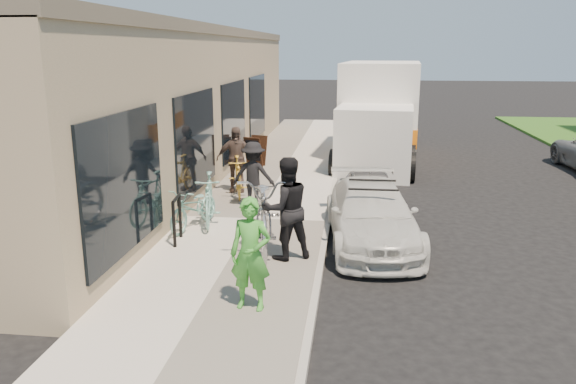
{
  "coord_description": "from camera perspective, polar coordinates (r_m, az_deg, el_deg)",
  "views": [
    {
      "loc": [
        0.07,
        -8.18,
        3.64
      ],
      "look_at": [
        -1.13,
        1.83,
        1.05
      ],
      "focal_mm": 35.0,
      "sensor_mm": 36.0,
      "label": 1
    }
  ],
  "objects": [
    {
      "name": "ground",
      "position": [
        8.95,
        5.91,
        -9.66
      ],
      "size": [
        120.0,
        120.0,
        0.0
      ],
      "primitive_type": "plane",
      "color": "black",
      "rests_on": "ground"
    },
    {
      "name": "sidewalk",
      "position": [
        11.91,
        -3.47,
        -3.03
      ],
      "size": [
        3.0,
        34.0,
        0.15
      ],
      "primitive_type": "cube",
      "color": "beige",
      "rests_on": "ground"
    },
    {
      "name": "curb",
      "position": [
        11.74,
        4.01,
        -3.35
      ],
      "size": [
        0.12,
        34.0,
        0.13
      ],
      "primitive_type": "cube",
      "color": "#A19C93",
      "rests_on": "ground"
    },
    {
      "name": "storefront",
      "position": [
        17.08,
        -11.42,
        9.03
      ],
      "size": [
        3.6,
        20.0,
        4.22
      ],
      "color": "tan",
      "rests_on": "ground"
    },
    {
      "name": "bike_rack",
      "position": [
        10.5,
        -11.23,
        -2.3
      ],
      "size": [
        0.12,
        0.61,
        0.86
      ],
      "rotation": [
        0.0,
        0.0,
        0.11
      ],
      "color": "black",
      "rests_on": "sidewalk"
    },
    {
      "name": "sandwich_board",
      "position": [
        17.13,
        -3.32,
        4.19
      ],
      "size": [
        0.69,
        0.7,
        0.9
      ],
      "rotation": [
        0.0,
        0.0,
        -0.32
      ],
      "color": "#32190E",
      "rests_on": "sidewalk"
    },
    {
      "name": "sedan_white",
      "position": [
        10.79,
        8.49,
        -2.29
      ],
      "size": [
        1.97,
        4.05,
        1.18
      ],
      "rotation": [
        0.0,
        0.0,
        0.1
      ],
      "color": "silver",
      "rests_on": "ground"
    },
    {
      "name": "sedan_silver",
      "position": [
        12.34,
        8.28,
        -0.39
      ],
      "size": [
        1.33,
        3.1,
        1.04
      ],
      "primitive_type": "imported",
      "rotation": [
        0.0,
        0.0,
        0.03
      ],
      "color": "#98979C",
      "rests_on": "ground"
    },
    {
      "name": "moving_truck",
      "position": [
        18.97,
        9.25,
        7.49
      ],
      "size": [
        2.98,
        6.68,
        3.19
      ],
      "rotation": [
        0.0,
        0.0,
        -0.09
      ],
      "color": "white",
      "rests_on": "ground"
    },
    {
      "name": "tandem_bike",
      "position": [
        10.05,
        -2.41,
        -1.77
      ],
      "size": [
        1.37,
        2.75,
        1.38
      ],
      "primitive_type": "imported",
      "rotation": [
        0.0,
        0.0,
        0.18
      ],
      "color": "#AEAEB0",
      "rests_on": "sidewalk"
    },
    {
      "name": "woman_rider",
      "position": [
        7.65,
        -3.83,
        -6.33
      ],
      "size": [
        0.62,
        0.45,
        1.57
      ],
      "primitive_type": "imported",
      "rotation": [
        0.0,
        0.0,
        -0.13
      ],
      "color": "green",
      "rests_on": "sidewalk"
    },
    {
      "name": "man_standing",
      "position": [
        9.42,
        -0.2,
        -1.68
      ],
      "size": [
        1.07,
        0.99,
        1.76
      ],
      "primitive_type": "imported",
      "rotation": [
        0.0,
        0.0,
        3.63
      ],
      "color": "black",
      "rests_on": "sidewalk"
    },
    {
      "name": "cruiser_bike_a",
      "position": [
        11.53,
        -8.02,
        -0.71
      ],
      "size": [
        0.8,
        1.75,
        1.02
      ],
      "primitive_type": "imported",
      "rotation": [
        0.0,
        0.0,
        0.2
      ],
      "color": "#80BFB2",
      "rests_on": "sidewalk"
    },
    {
      "name": "cruiser_bike_b",
      "position": [
        11.29,
        -9.51,
        -1.57
      ],
      "size": [
        0.99,
        1.69,
        0.84
      ],
      "primitive_type": "imported",
      "rotation": [
        0.0,
        0.0,
        -0.29
      ],
      "color": "#80BFB2",
      "rests_on": "sidewalk"
    },
    {
      "name": "cruiser_bike_c",
      "position": [
        13.61,
        -5.12,
        1.55
      ],
      "size": [
        0.84,
        1.64,
        0.95
      ],
      "primitive_type": "imported",
      "rotation": [
        0.0,
        0.0,
        0.26
      ],
      "color": "gold",
      "rests_on": "sidewalk"
    },
    {
      "name": "bystander_a",
      "position": [
        12.57,
        -3.52,
        1.76
      ],
      "size": [
        1.01,
        0.64,
        1.49
      ],
      "primitive_type": "imported",
      "rotation": [
        0.0,
        0.0,
        3.05
      ],
      "color": "black",
      "rests_on": "sidewalk"
    },
    {
      "name": "bystander_b",
      "position": [
        13.98,
        -5.33,
        3.33
      ],
      "size": [
        1.02,
        0.57,
        1.64
      ],
      "primitive_type": "imported",
      "rotation": [
        0.0,
        0.0,
        0.18
      ],
      "color": "#514039",
      "rests_on": "sidewalk"
    }
  ]
}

